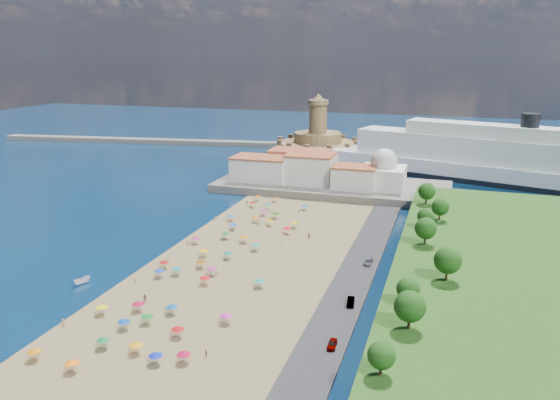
% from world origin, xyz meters
% --- Properties ---
extents(ground, '(700.00, 700.00, 0.00)m').
position_xyz_m(ground, '(0.00, 0.00, 0.00)').
color(ground, '#071938').
rests_on(ground, ground).
extents(terrace, '(90.00, 36.00, 3.00)m').
position_xyz_m(terrace, '(10.00, 73.00, 1.50)').
color(terrace, '#59544C').
rests_on(terrace, ground).
extents(jetty, '(18.00, 70.00, 2.40)m').
position_xyz_m(jetty, '(-12.00, 108.00, 1.20)').
color(jetty, '#59544C').
rests_on(jetty, ground).
extents(breakwater, '(199.03, 34.77, 2.60)m').
position_xyz_m(breakwater, '(-110.00, 153.00, 1.30)').
color(breakwater, '#59544C').
rests_on(breakwater, ground).
extents(waterfront_buildings, '(57.00, 29.00, 11.00)m').
position_xyz_m(waterfront_buildings, '(-3.05, 73.64, 7.88)').
color(waterfront_buildings, silver).
rests_on(waterfront_buildings, terrace).
extents(domed_building, '(16.00, 16.00, 15.00)m').
position_xyz_m(domed_building, '(30.00, 71.00, 8.97)').
color(domed_building, silver).
rests_on(domed_building, terrace).
extents(fortress, '(40.00, 40.00, 32.40)m').
position_xyz_m(fortress, '(-12.00, 138.00, 6.68)').
color(fortress, olive).
rests_on(fortress, ground).
extents(cruise_ship, '(134.25, 56.24, 29.26)m').
position_xyz_m(cruise_ship, '(65.46, 108.88, 8.66)').
color(cruise_ship, black).
rests_on(cruise_ship, ground).
extents(beach_parasols, '(29.79, 115.39, 2.20)m').
position_xyz_m(beach_parasols, '(-1.82, -10.54, 2.15)').
color(beach_parasols, gray).
rests_on(beach_parasols, beach).
extents(beachgoers, '(33.81, 96.32, 1.87)m').
position_xyz_m(beachgoers, '(-1.73, 0.18, 1.13)').
color(beachgoers, tan).
rests_on(beachgoers, beach).
extents(moored_boats, '(7.17, 35.93, 1.79)m').
position_xyz_m(moored_boats, '(-28.55, -50.32, 0.86)').
color(moored_boats, white).
rests_on(moored_boats, ground).
extents(parked_cars, '(2.08, 46.34, 1.41)m').
position_xyz_m(parked_cars, '(36.00, -21.77, 1.36)').
color(parked_cars, gray).
rests_on(parked_cars, promenade).
extents(hillside_trees, '(13.52, 104.43, 7.40)m').
position_xyz_m(hillside_trees, '(49.97, -6.37, 10.04)').
color(hillside_trees, '#382314').
rests_on(hillside_trees, hillside).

